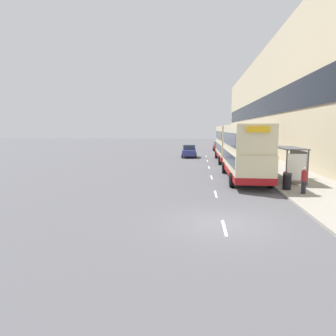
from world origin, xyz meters
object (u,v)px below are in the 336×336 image
double_decker_bus_ahead (229,143)px  pedestrian_1 (302,166)px  car_1 (219,146)px  double_decker_bus_near (245,151)px  litter_bin (287,181)px  pedestrian_at_shelter (304,180)px  bus_shelter (293,158)px  car_0 (189,151)px

double_decker_bus_ahead → pedestrian_1: size_ratio=6.10×
car_1 → pedestrian_1: bearing=-81.6°
double_decker_bus_near → litter_bin: (2.08, -4.22, -1.61)m
car_1 → pedestrian_1: 31.07m
double_decker_bus_ahead → litter_bin: 17.93m
double_decker_bus_ahead → pedestrian_at_shelter: bearing=-82.2°
bus_shelter → car_0: (-8.18, 19.39, -1.02)m
pedestrian_at_shelter → litter_bin: pedestrian_at_shelter is taller
double_decker_bus_near → pedestrian_at_shelter: size_ratio=6.38×
pedestrian_at_shelter → double_decker_bus_ahead: bearing=97.8°
car_0 → pedestrian_at_shelter: (7.57, -23.78, 0.09)m
double_decker_bus_ahead → car_0: size_ratio=2.96×
bus_shelter → car_1: size_ratio=0.91×
bus_shelter → car_0: bus_shelter is taller
car_0 → litter_bin: 23.60m
bus_shelter → litter_bin: bus_shelter is taller
car_1 → double_decker_bus_near: bearing=-90.2°
litter_bin → car_1: bearing=93.2°
car_1 → pedestrian_at_shelter: pedestrian_at_shelter is taller
double_decker_bus_ahead → pedestrian_1: (4.53, -12.79, -1.19)m
pedestrian_at_shelter → litter_bin: (-0.61, 1.23, -0.28)m
double_decker_bus_near → pedestrian_at_shelter: 6.22m
car_0 → car_1: 14.05m
car_0 → litter_bin: (6.96, -22.55, -0.19)m
double_decker_bus_ahead → pedestrian_1: double_decker_bus_ahead is taller
double_decker_bus_near → double_decker_bus_ahead: size_ratio=0.89×
bus_shelter → double_decker_bus_near: bearing=162.2°
car_0 → pedestrian_at_shelter: bearing=107.7°
pedestrian_1 → litter_bin: 5.58m
double_decker_bus_near → pedestrian_1: (4.61, 0.74, -1.19)m
double_decker_bus_near → litter_bin: size_ratio=9.66×
car_0 → car_1: (4.96, 13.15, -0.01)m
double_decker_bus_ahead → car_1: (0.01, 17.95, -1.43)m
double_decker_bus_ahead → bus_shelter: bearing=-77.6°
litter_bin → double_decker_bus_ahead: bearing=96.4°
bus_shelter → double_decker_bus_ahead: size_ratio=0.37×
car_0 → double_decker_bus_ahead: bearing=135.9°
pedestrian_at_shelter → pedestrian_1: 6.48m
pedestrian_1 → litter_bin: pedestrian_1 is taller
bus_shelter → litter_bin: (-1.22, -3.16, -1.21)m
double_decker_bus_near → car_1: double_decker_bus_near is taller
double_decker_bus_ahead → pedestrian_at_shelter: double_decker_bus_ahead is taller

